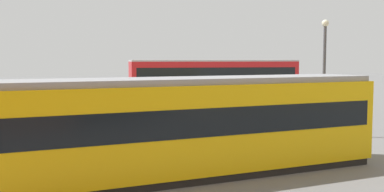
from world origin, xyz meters
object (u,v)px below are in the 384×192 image
at_px(pedestrian_near_railing, 163,116).
at_px(info_sign, 80,108).
at_px(double_decker_bus, 214,87).
at_px(tram_yellow, 182,126).
at_px(street_lamp, 324,67).

relative_size(pedestrian_near_railing, info_sign, 0.73).
xyz_separation_m(double_decker_bus, pedestrian_near_railing, (5.55, 6.35, -1.05)).
distance_m(tram_yellow, street_lamp, 11.13).
height_order(double_decker_bus, info_sign, double_decker_bus).
distance_m(double_decker_bus, street_lamp, 9.96).
xyz_separation_m(double_decker_bus, street_lamp, (-2.15, 9.61, 1.54)).
distance_m(info_sign, street_lamp, 12.50).
bearing_deg(info_sign, pedestrian_near_railing, -177.62).
bearing_deg(tram_yellow, double_decker_bus, -116.19).
bearing_deg(double_decker_bus, pedestrian_near_railing, 48.83).
bearing_deg(street_lamp, pedestrian_near_railing, -22.96).
height_order(tram_yellow, pedestrian_near_railing, tram_yellow).
distance_m(double_decker_bus, pedestrian_near_railing, 8.50).
bearing_deg(pedestrian_near_railing, street_lamp, 157.04).
relative_size(info_sign, street_lamp, 0.38).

